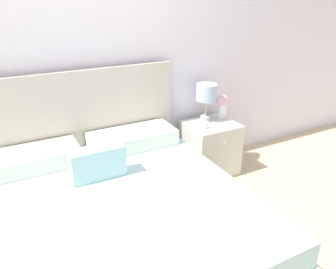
{
  "coord_description": "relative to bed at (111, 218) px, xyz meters",
  "views": [
    {
      "loc": [
        -0.54,
        -2.82,
        1.81
      ],
      "look_at": [
        0.66,
        -0.54,
        0.68
      ],
      "focal_mm": 35.0,
      "sensor_mm": 36.0,
      "label": 1
    }
  ],
  "objects": [
    {
      "name": "ground_plane",
      "position": [
        0.0,
        0.9,
        -0.28
      ],
      "size": [
        12.0,
        12.0,
        0.0
      ],
      "primitive_type": "plane",
      "color": "#CCB28E"
    },
    {
      "name": "flower_vase",
      "position": [
        1.51,
        0.74,
        0.42
      ],
      "size": [
        0.13,
        0.13,
        0.26
      ],
      "color": "white",
      "rests_on": "nightstand"
    },
    {
      "name": "alarm_clock",
      "position": [
        1.18,
        0.57,
        0.31
      ],
      "size": [
        0.08,
        0.04,
        0.07
      ],
      "color": "white",
      "rests_on": "nightstand"
    },
    {
      "name": "wall_back",
      "position": [
        0.0,
        0.97,
        1.02
      ],
      "size": [
        8.0,
        0.06,
        2.6
      ],
      "color": "white",
      "rests_on": "ground_plane"
    },
    {
      "name": "bed",
      "position": [
        0.0,
        0.0,
        0.0
      ],
      "size": [
        1.89,
        1.96,
        1.19
      ],
      "color": "white",
      "rests_on": "ground_plane"
    },
    {
      "name": "nightstand",
      "position": [
        1.32,
        0.65,
        -0.01
      ],
      "size": [
        0.51,
        0.48,
        0.55
      ],
      "color": "silver",
      "rests_on": "ground_plane"
    },
    {
      "name": "table_lamp",
      "position": [
        1.3,
        0.74,
        0.56
      ],
      "size": [
        0.21,
        0.21,
        0.4
      ],
      "color": "#A8B2BC",
      "rests_on": "nightstand"
    }
  ]
}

